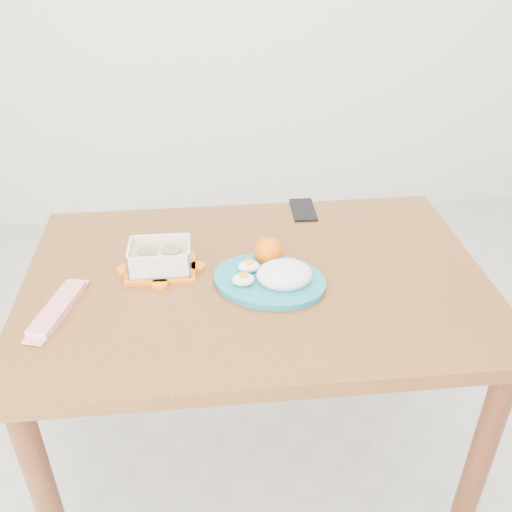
{
  "coord_description": "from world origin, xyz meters",
  "views": [
    {
      "loc": [
        -0.34,
        -1.16,
        1.58
      ],
      "look_at": [
        -0.2,
        0.04,
        0.81
      ],
      "focal_mm": 40.0,
      "sensor_mm": 36.0,
      "label": 1
    }
  ],
  "objects": [
    {
      "name": "ground",
      "position": [
        0.0,
        0.0,
        0.0
      ],
      "size": [
        3.5,
        3.5,
        0.0
      ],
      "primitive_type": "plane",
      "color": "#B7B7B2",
      "rests_on": "ground"
    },
    {
      "name": "smartphone",
      "position": [
        -0.02,
        0.37,
        0.75
      ],
      "size": [
        0.08,
        0.14,
        0.01
      ],
      "primitive_type": "cube",
      "rotation": [
        0.0,
        0.0,
        -0.04
      ],
      "color": "black",
      "rests_on": "dining_table"
    },
    {
      "name": "rice_plate",
      "position": [
        -0.16,
        -0.01,
        0.77
      ],
      "size": [
        0.37,
        0.37,
        0.08
      ],
      "rotation": [
        0.0,
        0.0,
        -0.43
      ],
      "color": "#187886",
      "rests_on": "dining_table"
    },
    {
      "name": "orange_fruit",
      "position": [
        -0.17,
        0.09,
        0.79
      ],
      "size": [
        0.08,
        0.08,
        0.08
      ],
      "primitive_type": "sphere",
      "color": "orange",
      "rests_on": "dining_table"
    },
    {
      "name": "food_container",
      "position": [
        -0.45,
        0.09,
        0.79
      ],
      "size": [
        0.18,
        0.14,
        0.08
      ],
      "rotation": [
        0.0,
        0.0,
        -0.03
      ],
      "color": "orange",
      "rests_on": "dining_table"
    },
    {
      "name": "dining_table",
      "position": [
        -0.2,
        0.04,
        0.65
      ],
      "size": [
        1.19,
        0.8,
        0.75
      ],
      "rotation": [
        0.0,
        0.0,
        -0.01
      ],
      "color": "brown",
      "rests_on": "ground"
    },
    {
      "name": "candy_bar",
      "position": [
        -0.68,
        -0.06,
        0.76
      ],
      "size": [
        0.11,
        0.21,
        0.02
      ],
      "primitive_type": "cube",
      "rotation": [
        0.0,
        0.0,
        1.27
      ],
      "color": "red",
      "rests_on": "dining_table"
    }
  ]
}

